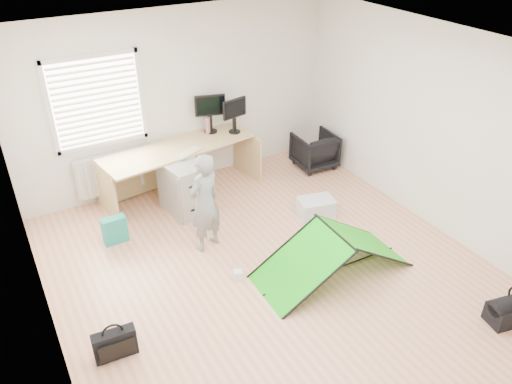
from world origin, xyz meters
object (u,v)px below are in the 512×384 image
storage_crate (316,208)px  duffel_bag (511,312)px  kite (333,252)px  laptop_bag (115,344)px  desk (181,170)px  thermos (208,126)px  person (205,203)px  monitor_left (210,119)px  filing_cabinet (184,187)px  office_chair (315,150)px  monitor_right (234,120)px

storage_crate → duffel_bag: 2.80m
kite → laptop_bag: kite is taller
desk → thermos: bearing=10.8°
laptop_bag → kite: bearing=4.4°
desk → person: (-0.25, -1.44, 0.28)m
storage_crate → thermos: bearing=115.5°
monitor_left → laptop_bag: (-2.45, -2.89, -0.86)m
desk → monitor_left: size_ratio=5.00×
filing_cabinet → duffel_bag: (2.20, -3.81, -0.27)m
desk → kite: (0.86, -2.67, -0.10)m
person → duffel_bag: (2.30, -2.86, -0.56)m
office_chair → person: size_ratio=0.49×
office_chair → laptop_bag: (-4.10, -2.35, -0.14)m
office_chair → kite: kite is taller
monitor_left → kite: (0.22, -2.91, -0.72)m
office_chair → monitor_left: bearing=-14.7°
storage_crate → duffel_bag: storage_crate is taller
laptop_bag → duffel_bag: bearing=-18.1°
laptop_bag → duffel_bag: (3.87, -1.65, -0.05)m
monitor_left → duffel_bag: bearing=-56.2°
desk → office_chair: desk is taller
filing_cabinet → office_chair: filing_cabinet is taller
laptop_bag → thermos: bearing=55.0°
thermos → duffel_bag: (1.48, -4.50, -0.81)m
monitor_right → kite: 2.80m
desk → office_chair: (2.29, -0.29, -0.10)m
desk → office_chair: size_ratio=3.57×
filing_cabinet → storage_crate: filing_cabinet is taller
desk → filing_cabinet: bearing=-115.9°
person → laptop_bag: size_ratio=3.15×
person → duffel_bag: person is taller
kite → laptop_bag: size_ratio=4.49×
monitor_left → thermos: (-0.07, -0.04, -0.09)m
desk → laptop_bag: bearing=-133.2°
person → laptop_bag: person is taller
desk → monitor_right: monitor_right is taller
thermos → person: bearing=-116.6°
storage_crate → laptop_bag: laptop_bag is taller
desk → laptop_bag: (-1.81, -2.64, -0.24)m
office_chair → person: person is taller
storage_crate → office_chair: bearing=55.6°
storage_crate → duffel_bag: bearing=-76.8°
monitor_right → kite: bearing=-104.0°
thermos → office_chair: thermos is taller
desk → filing_cabinet: 0.50m
monitor_right → office_chair: 1.54m
storage_crate → desk: bearing=132.1°
storage_crate → laptop_bag: bearing=-161.5°
desk → laptop_bag: size_ratio=5.46×
monitor_left → storage_crate: 2.15m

